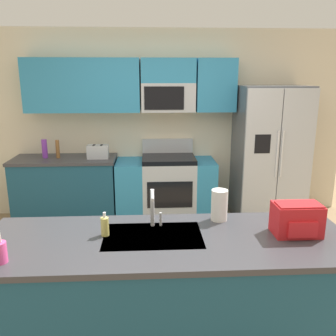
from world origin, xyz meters
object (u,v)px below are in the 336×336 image
Objects in this scene: sink_faucet at (153,205)px; drink_cup_pink at (0,252)px; toaster at (98,152)px; refrigerator at (269,155)px; paper_towel_roll at (219,205)px; bottle_purple at (45,149)px; soap_dispenser at (105,226)px; backpack at (297,219)px; pepper_mill at (58,149)px; range_oven at (166,188)px.

drink_cup_pink is (-0.91, -0.46, -0.10)m from sink_faucet.
sink_faucet reaches higher than toaster.
paper_towel_roll is at bearing -117.38° from refrigerator.
bottle_purple is 2.87m from drink_cup_pink.
sink_faucet reaches higher than bottle_purple.
refrigerator is 6.56× the size of sink_faucet.
sink_faucet is at bearing -72.87° from toaster.
refrigerator is at bearing 47.10° from drink_cup_pink.
paper_towel_roll is (1.42, 0.57, 0.05)m from drink_cup_pink.
toaster is at bearing 107.13° from sink_faucet.
paper_towel_roll is (0.84, 0.23, 0.05)m from soap_dispenser.
backpack reaches higher than toaster.
refrigerator is 2.87m from pepper_mill.
soap_dispenser is (-0.34, -0.12, -0.10)m from sink_faucet.
range_oven is 3.06m from drink_cup_pink.
bottle_purple is at bearing 133.57° from backpack.
refrigerator reaches higher than drink_cup_pink.
pepper_mill is 2.62m from soap_dispenser.
soap_dispenser is (-0.54, -2.46, 0.53)m from range_oven.
refrigerator is 2.79m from sink_faucet.
sink_faucet reaches higher than paper_towel_roll.
paper_towel_roll reaches higher than range_oven.
refrigerator is 7.71× the size of paper_towel_roll.
bottle_purple reaches higher than drink_cup_pink.
drink_cup_pink is (-0.21, -2.75, -0.02)m from toaster.
bottle_purple is (-3.05, 0.09, 0.10)m from refrigerator.
refrigerator is at bearing 62.62° from paper_towel_roll.
range_oven is 2.70m from backpack.
toaster is 0.99× the size of sink_faucet.
paper_towel_roll is at bearing -49.42° from bottle_purple.
range_oven is 5.58× the size of pepper_mill.
refrigerator is 7.46× the size of drink_cup_pink.
bottle_purple is at bearing 174.13° from toaster.
refrigerator is 2.53m from backpack.
toaster is 1.13× the size of drink_cup_pink.
pepper_mill is at bearing -179.90° from range_oven.
drink_cup_pink is at bearing -94.30° from toaster.
sink_faucet is at bearing -58.90° from bottle_purple.
refrigerator is 10.88× the size of soap_dispenser.
refrigerator reaches higher than backpack.
bottle_purple is at bearing 178.24° from refrigerator.
backpack reaches higher than soap_dispenser.
toaster is 2.49m from paper_towel_roll.
backpack is (1.33, -0.06, 0.05)m from soap_dispenser.
range_oven is 1.50m from refrigerator.
sink_faucet reaches higher than soap_dispenser.
bottle_purple is 3.51m from backpack.
soap_dispenser is at bearing -66.31° from bottle_purple.
toaster is 0.54m from pepper_mill.
soap_dispenser is at bearing -69.68° from pepper_mill.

